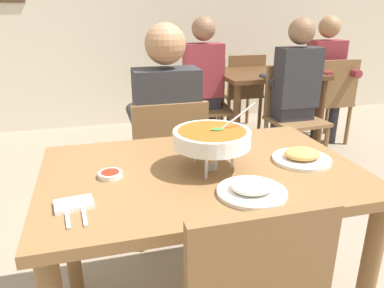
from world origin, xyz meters
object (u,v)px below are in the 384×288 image
Objects in this scene: curry_bowl at (212,138)px; chair_bg_left at (330,97)px; patron_bg_right at (294,85)px; dining_table_main at (202,196)px; dining_table_far at (266,86)px; patron_bg_middle at (202,78)px; chair_bg_corner at (242,89)px; patron_bg_left at (326,73)px; sauce_dish at (110,174)px; appetizer_plate at (302,157)px; diner_main at (166,124)px; chair_diner_main at (168,163)px; rice_plate at (252,189)px; chair_bg_right at (291,110)px; chair_bg_middle at (206,100)px.

curry_bowl is 2.82m from chair_bg_left.
patron_bg_right is at bearing -148.53° from chair_bg_left.
dining_table_far is (1.30, 2.10, -0.02)m from dining_table_main.
dining_table_main is 1.38× the size of chair_bg_left.
patron_bg_middle reaches higher than curry_bowl.
patron_bg_right is (0.67, -0.56, 0.00)m from patron_bg_middle.
patron_bg_left is at bearing -36.50° from chair_bg_corner.
sauce_dish is at bearing -139.95° from chair_bg_left.
patron_bg_middle is (-0.67, 0.03, 0.11)m from dining_table_far.
dining_table_main is 0.45m from appetizer_plate.
diner_main reaches higher than curry_bowl.
sauce_dish is 2.34m from patron_bg_middle.
sauce_dish is at bearing 175.93° from curry_bowl.
appetizer_plate is at bearing -3.16° from curry_bowl.
chair_diner_main is 0.90m from appetizer_plate.
dining_table_main is 0.38m from sauce_dish.
rice_plate reaches higher than sauce_dish.
curry_bowl is 2.10m from chair_bg_right.
dining_table_far is at bearing 47.17° from chair_diner_main.
patron_bg_middle is at bearing 177.70° from dining_table_far.
appetizer_plate is 1.88m from chair_bg_right.
chair_diner_main is at bearing -146.43° from patron_bg_right.
chair_diner_main is 2.27m from chair_bg_corner.
diner_main is 0.99m from rice_plate.
appetizer_plate is (0.32, 0.22, 0.00)m from rice_plate.
patron_bg_left is (0.64, 0.47, 0.24)m from chair_bg_right.
diner_main is 1.31× the size of dining_table_far.
patron_bg_middle reaches higher than appetizer_plate.
dining_table_far is 1.11× the size of chair_bg_corner.
dining_table_far is at bearing -7.06° from chair_bg_middle.
appetizer_plate is at bearing -112.34° from dining_table_far.
diner_main is at bearing 95.97° from rice_plate.
diner_main is at bearing -115.65° from chair_bg_middle.
dining_table_main is 2.04m from patron_bg_right.
patron_bg_left is at bearing 34.22° from diner_main.
chair_diner_main reaches higher than appetizer_plate.
rice_plate is 0.53m from sauce_dish.
chair_bg_middle is 1.29m from patron_bg_left.
patron_bg_middle is at bearing 77.42° from rice_plate.
dining_table_far is 1.11× the size of chair_bg_left.
curry_bowl is at bearing 176.84° from appetizer_plate.
chair_bg_right is at bearing -143.94° from patron_bg_left.
rice_plate is at bearing -116.97° from dining_table_far.
rice_plate is at bearing -73.88° from curry_bowl.
sauce_dish is 0.09× the size of dining_table_far.
diner_main is 2.25m from chair_bg_corner.
sauce_dish is 0.07× the size of patron_bg_right.
chair_bg_middle is at bearing 64.12° from sauce_dish.
rice_plate is at bearing -123.48° from patron_bg_right.
chair_bg_right is (0.90, 1.63, -0.29)m from appetizer_plate.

